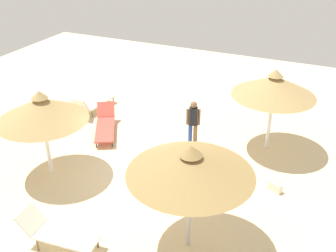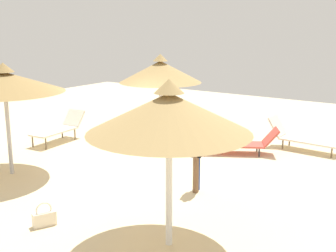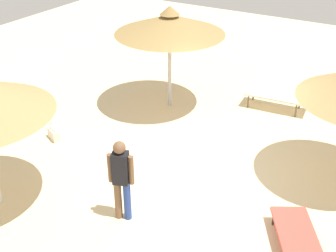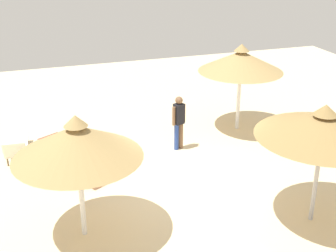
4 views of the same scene
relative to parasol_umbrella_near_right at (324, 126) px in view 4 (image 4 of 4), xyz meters
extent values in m
cube|color=beige|center=(-2.17, -2.22, -2.27)|extent=(24.00, 24.00, 0.10)
cylinder|color=#B2B2B7|center=(0.00, 0.00, -1.02)|extent=(0.09, 0.09, 2.39)
cone|color=#997A47|center=(0.00, 0.00, 0.00)|extent=(2.74, 2.74, 0.47)
cone|color=#997A47|center=(0.00, 0.00, 0.34)|extent=(0.49, 0.49, 0.22)
cylinder|color=white|center=(-5.09, 0.72, -1.13)|extent=(0.11, 0.11, 2.18)
cone|color=tan|center=(-5.09, 0.72, -0.03)|extent=(2.57, 2.57, 0.63)
cone|color=tan|center=(-5.09, 0.72, 0.39)|extent=(0.46, 0.46, 0.22)
cylinder|color=white|center=(-1.03, -4.76, -1.18)|extent=(0.10, 0.10, 2.07)
cone|color=tan|center=(-1.03, -4.76, -0.11)|extent=(2.53, 2.53, 0.66)
cone|color=tan|center=(-1.03, -4.76, 0.32)|extent=(0.46, 0.46, 0.22)
cube|color=silver|center=(-5.36, -5.95, -1.92)|extent=(1.69, 0.68, 0.05)
cylinder|color=brown|center=(-6.07, -6.15, -2.08)|extent=(0.04, 0.04, 0.27)
cylinder|color=brown|center=(-6.04, -5.66, -2.08)|extent=(0.04, 0.04, 0.27)
cylinder|color=brown|center=(-4.68, -6.23, -2.08)|extent=(0.04, 0.04, 0.27)
cylinder|color=brown|center=(-4.65, -5.75, -2.08)|extent=(0.04, 0.04, 0.27)
cube|color=silver|center=(-4.36, -6.01, -1.63)|extent=(0.42, 0.60, 0.56)
cube|color=#CC4C3F|center=(-3.60, -4.51, -1.95)|extent=(1.87, 1.43, 0.05)
cylinder|color=#2D2D33|center=(-3.07, -3.91, -2.10)|extent=(0.04, 0.04, 0.24)
cylinder|color=#2D2D33|center=(-2.82, -4.36, -2.10)|extent=(0.04, 0.04, 0.24)
cylinder|color=#2D2D33|center=(-4.39, -4.66, -2.10)|extent=(0.04, 0.04, 0.24)
cylinder|color=#2D2D33|center=(-4.13, -5.11, -2.10)|extent=(0.04, 0.04, 0.24)
cube|color=#CC4C3F|center=(-4.54, -5.04, -1.71)|extent=(0.66, 0.74, 0.47)
cylinder|color=navy|center=(-4.23, -1.62, -1.82)|extent=(0.13, 0.13, 0.79)
cylinder|color=brown|center=(-4.28, -1.47, -1.82)|extent=(0.13, 0.13, 0.79)
cube|color=black|center=(-4.25, -1.55, -1.14)|extent=(0.30, 0.33, 0.59)
sphere|color=brown|center=(-4.25, -1.55, -0.74)|extent=(0.21, 0.21, 0.21)
cylinder|color=brown|center=(-4.19, -1.72, -1.16)|extent=(0.09, 0.09, 0.54)
cylinder|color=brown|center=(-4.32, -1.38, -1.16)|extent=(0.09, 0.09, 0.54)
cube|color=beige|center=(-2.88, 1.43, -2.09)|extent=(0.31, 0.43, 0.26)
torus|color=beige|center=(-2.88, 1.43, -1.91)|extent=(0.14, 0.27, 0.28)
camera|label=1|loc=(6.62, 2.47, 4.64)|focal=43.35mm
camera|label=2|loc=(-8.75, 6.08, 1.29)|focal=46.48mm
camera|label=3|loc=(-8.98, -5.26, 3.05)|focal=46.41mm
camera|label=4|loc=(7.10, -5.63, 3.58)|focal=49.53mm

